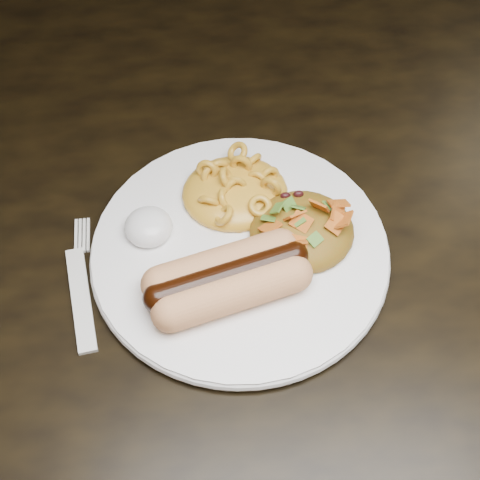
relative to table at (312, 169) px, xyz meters
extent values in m
plane|color=#3E1F0C|center=(0.00, 0.00, -0.66)|extent=(4.00, 4.00, 0.00)
cube|color=black|center=(0.00, 0.00, 0.07)|extent=(1.60, 0.90, 0.04)
cylinder|color=white|center=(-0.10, -0.17, 0.10)|extent=(0.32, 0.32, 0.01)
cylinder|color=#F09C66|center=(-0.11, -0.22, 0.12)|extent=(0.11, 0.05, 0.03)
cylinder|color=#F09C66|center=(-0.11, -0.19, 0.12)|extent=(0.11, 0.05, 0.03)
cylinder|color=black|center=(-0.11, -0.21, 0.13)|extent=(0.12, 0.05, 0.02)
ellipsoid|color=gold|center=(-0.10, -0.11, 0.12)|extent=(0.10, 0.09, 0.04)
ellipsoid|color=white|center=(-0.17, -0.14, 0.12)|extent=(0.05, 0.05, 0.02)
ellipsoid|color=#992F05|center=(-0.05, -0.16, 0.12)|extent=(0.09, 0.08, 0.04)
cube|color=silver|center=(-0.23, -0.20, 0.09)|extent=(0.04, 0.14, 0.00)
camera|label=1|loc=(-0.14, -0.52, 0.61)|focal=55.00mm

